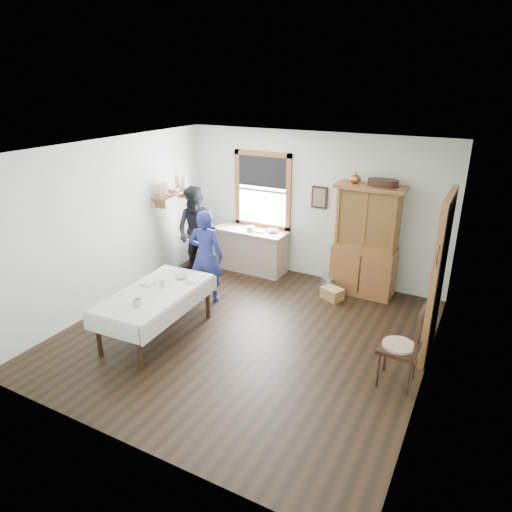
% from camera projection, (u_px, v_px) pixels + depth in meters
% --- Properties ---
extents(room, '(5.01, 5.01, 2.70)m').
position_uv_depth(room, '(246.00, 249.00, 6.30)').
color(room, black).
rests_on(room, ground).
extents(window, '(1.18, 0.07, 1.48)m').
position_uv_depth(window, '(263.00, 186.00, 8.66)').
color(window, white).
rests_on(window, room).
extents(doorway, '(0.09, 1.14, 2.22)m').
position_uv_depth(doorway, '(440.00, 273.00, 6.00)').
color(doorway, '#4E4338').
rests_on(doorway, room).
extents(wall_shelf, '(0.24, 1.00, 0.44)m').
position_uv_depth(wall_shelf, '(175.00, 192.00, 8.52)').
color(wall_shelf, '#98552F').
rests_on(wall_shelf, room).
extents(framed_picture, '(0.30, 0.04, 0.40)m').
position_uv_depth(framed_picture, '(319.00, 198.00, 8.19)').
color(framed_picture, black).
rests_on(framed_picture, room).
extents(rug_beater, '(0.01, 0.27, 0.27)m').
position_uv_depth(rug_beater, '(440.00, 246.00, 5.34)').
color(rug_beater, black).
rests_on(rug_beater, room).
extents(work_counter, '(1.46, 0.59, 0.83)m').
position_uv_depth(work_counter, '(250.00, 250.00, 8.91)').
color(work_counter, tan).
rests_on(work_counter, room).
extents(china_hutch, '(1.15, 0.57, 1.93)m').
position_uv_depth(china_hutch, '(366.00, 241.00, 7.75)').
color(china_hutch, '#98552F').
rests_on(china_hutch, room).
extents(dining_table, '(1.03, 1.84, 0.72)m').
position_uv_depth(dining_table, '(157.00, 314.00, 6.62)').
color(dining_table, silver).
rests_on(dining_table, room).
extents(spindle_chair, '(0.52, 0.52, 1.09)m').
position_uv_depth(spindle_chair, '(400.00, 345.00, 5.51)').
color(spindle_chair, black).
rests_on(spindle_chair, room).
extents(pail, '(0.26, 0.26, 0.26)m').
position_uv_depth(pail, '(328.00, 284.00, 8.11)').
color(pail, gray).
rests_on(pail, room).
extents(wicker_basket, '(0.42, 0.37, 0.21)m').
position_uv_depth(wicker_basket, '(332.00, 294.00, 7.82)').
color(wicker_basket, '#A98C4C').
rests_on(wicker_basket, room).
extents(woman_blue, '(0.61, 0.47, 1.47)m').
position_uv_depth(woman_blue, '(206.00, 260.00, 7.58)').
color(woman_blue, navy).
rests_on(woman_blue, room).
extents(figure_dark, '(0.80, 0.64, 1.59)m').
position_uv_depth(figure_dark, '(197.00, 235.00, 8.56)').
color(figure_dark, black).
rests_on(figure_dark, room).
extents(table_cup_a, '(0.14, 0.14, 0.10)m').
position_uv_depth(table_cup_a, '(137.00, 303.00, 6.06)').
color(table_cup_a, silver).
rests_on(table_cup_a, dining_table).
extents(table_cup_b, '(0.12, 0.12, 0.09)m').
position_uv_depth(table_cup_b, '(162.00, 284.00, 6.62)').
color(table_cup_b, silver).
rests_on(table_cup_b, dining_table).
extents(table_bowl, '(0.22, 0.22, 0.05)m').
position_uv_depth(table_bowl, '(182.00, 277.00, 6.91)').
color(table_bowl, silver).
rests_on(table_bowl, dining_table).
extents(counter_book, '(0.16, 0.21, 0.02)m').
position_uv_depth(counter_book, '(256.00, 230.00, 8.73)').
color(counter_book, '#77634F').
rests_on(counter_book, work_counter).
extents(counter_bowl, '(0.26, 0.26, 0.06)m').
position_uv_depth(counter_bowl, '(273.00, 231.00, 8.61)').
color(counter_bowl, silver).
rests_on(counter_bowl, work_counter).
extents(shelf_bowl, '(0.22, 0.22, 0.05)m').
position_uv_depth(shelf_bowl, '(175.00, 190.00, 8.52)').
color(shelf_bowl, silver).
rests_on(shelf_bowl, wall_shelf).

